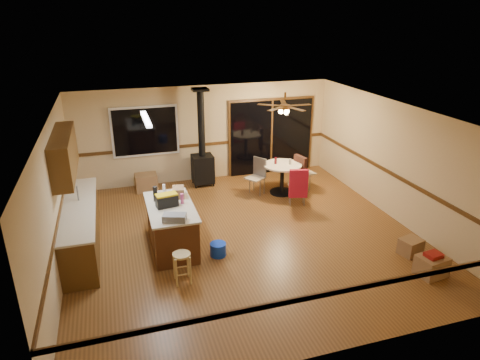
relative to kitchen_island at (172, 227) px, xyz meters
name	(u,v)px	position (x,y,z in m)	size (l,w,h in m)	color
floor	(244,236)	(1.50, 0.00, -0.45)	(7.00, 7.00, 0.00)	brown
ceiling	(245,114)	(1.50, 0.00, 2.15)	(7.00, 7.00, 0.00)	silver
wall_back	(205,133)	(1.50, 3.50, 0.85)	(7.00, 7.00, 0.00)	tan
wall_front	(329,275)	(1.50, -3.50, 0.85)	(7.00, 7.00, 0.00)	tan
wall_left	(56,200)	(-2.00, 0.00, 0.85)	(7.00, 7.00, 0.00)	tan
wall_right	(395,161)	(5.00, 0.00, 0.85)	(7.00, 7.00, 0.00)	tan
chair_rail	(244,192)	(1.50, 0.00, 0.55)	(7.00, 7.00, 0.08)	#482B12
window	(145,131)	(-0.10, 3.45, 1.05)	(1.72, 0.10, 1.32)	black
sliding_door	(271,137)	(3.40, 3.45, 0.60)	(2.52, 0.10, 2.10)	black
lower_cabinets	(81,228)	(-1.70, 0.50, -0.02)	(0.60, 3.00, 0.86)	#543515
countertop	(78,207)	(-1.70, 0.50, 0.43)	(0.64, 3.04, 0.04)	beige
upper_cabinets	(64,155)	(-1.83, 0.70, 1.45)	(0.35, 2.00, 0.80)	#543515
kitchen_island	(172,227)	(0.00, 0.00, 0.00)	(0.88, 1.68, 0.90)	#4D2813
wood_stove	(202,159)	(1.30, 3.05, 0.28)	(0.55, 0.50, 2.52)	black
ceiling_fan	(285,108)	(3.12, 1.90, 1.76)	(0.24, 0.24, 0.55)	brown
fluorescent_strip	(146,119)	(-0.30, 0.30, 2.11)	(0.10, 1.20, 0.04)	white
toolbox_grey	(175,218)	(-0.02, -0.65, 0.51)	(0.41, 0.23, 0.13)	slate
toolbox_black	(167,201)	(-0.06, 0.01, 0.56)	(0.41, 0.22, 0.23)	black
toolbox_yellow_lid	(166,195)	(-0.06, 0.01, 0.69)	(0.40, 0.21, 0.03)	gold
box_on_island	(178,192)	(0.23, 0.39, 0.55)	(0.22, 0.31, 0.20)	olive
bottle_dark	(155,194)	(-0.24, 0.32, 0.60)	(0.09, 0.09, 0.31)	black
bottle_pink	(182,199)	(0.24, 0.05, 0.55)	(0.07, 0.07, 0.21)	#D84C8C
bottle_white	(164,188)	(-0.02, 0.71, 0.53)	(0.06, 0.06, 0.17)	white
bar_stool	(182,268)	(-0.02, -1.23, -0.17)	(0.31, 0.31, 0.56)	tan
blue_bucket	(218,249)	(0.79, -0.58, -0.32)	(0.31, 0.31, 0.26)	#0E36C4
dining_table	(282,173)	(3.12, 1.90, 0.08)	(0.98, 0.98, 0.78)	black
glass_red	(276,161)	(2.97, 2.00, 0.41)	(0.06, 0.06, 0.17)	#590C14
glass_cream	(290,162)	(3.30, 1.85, 0.40)	(0.06, 0.06, 0.15)	beige
chair_left	(258,172)	(2.51, 2.06, 0.14)	(0.56, 0.55, 0.51)	tan
chair_near	(298,183)	(3.17, 1.02, 0.14)	(0.53, 0.56, 0.70)	tan
chair_right	(301,169)	(3.64, 1.91, 0.14)	(0.55, 0.52, 0.70)	tan
box_under_window	(146,182)	(-0.20, 3.10, -0.23)	(0.55, 0.44, 0.44)	olive
box_corner_a	(431,266)	(4.25, -2.33, -0.27)	(0.49, 0.41, 0.37)	olive
box_corner_b	(411,247)	(4.36, -1.63, -0.29)	(0.40, 0.34, 0.32)	olive
box_small_red	(434,255)	(4.25, -2.33, -0.05)	(0.27, 0.23, 0.07)	maroon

